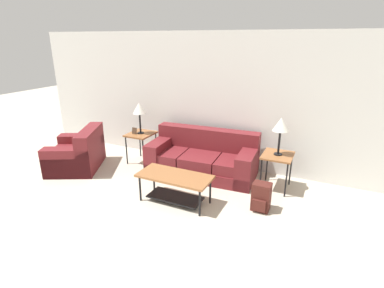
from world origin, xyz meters
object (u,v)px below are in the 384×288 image
couch (203,159)px  table_lamp_right (281,126)px  side_table_left (141,136)px  backpack (261,197)px  armchair (78,154)px  coffee_table (175,182)px  side_table_right (277,158)px  table_lamp_left (139,109)px

couch → table_lamp_right: 1.61m
side_table_left → backpack: size_ratio=1.43×
side_table_left → armchair: bearing=-140.1°
coffee_table → side_table_right: bearing=40.7°
backpack → armchair: bearing=-179.9°
table_lamp_right → table_lamp_left: bearing=180.0°
couch → table_lamp_left: (-1.38, -0.03, 0.83)m
table_lamp_left → backpack: 2.96m
side_table_right → backpack: bearing=-94.4°
table_lamp_left → table_lamp_right: size_ratio=1.00×
side_table_right → couch: bearing=178.8°
side_table_left → side_table_right: size_ratio=1.00×
coffee_table → armchair: bearing=171.7°
coffee_table → side_table_left: side_table_left is taller
armchair → side_table_right: (3.73, 0.81, 0.27)m
table_lamp_left → side_table_left: bearing=0.0°
armchair → side_table_right: 3.82m
side_table_left → table_lamp_right: 2.82m
table_lamp_left → coffee_table: bearing=-39.2°
coffee_table → table_lamp_right: 1.94m
couch → side_table_right: 1.41m
couch → side_table_left: 1.40m
table_lamp_right → side_table_right: bearing=180.0°
couch → backpack: 1.56m
coffee_table → table_lamp_right: (1.34, 1.16, 0.78)m
couch → table_lamp_right: table_lamp_right is taller
coffee_table → backpack: 1.33m
armchair → backpack: armchair is taller
side_table_left → backpack: bearing=-16.6°
table_lamp_left → side_table_right: bearing=0.0°
backpack → table_lamp_right: bearing=85.6°
backpack → side_table_right: bearing=85.6°
coffee_table → side_table_right: side_table_right is taller
coffee_table → table_lamp_left: bearing=140.8°
armchair → table_lamp_right: size_ratio=2.17×
armchair → backpack: 3.66m
couch → coffee_table: size_ratio=1.79×
couch → armchair: (-2.34, -0.84, -0.00)m
coffee_table → side_table_right: (1.34, 1.16, 0.21)m
armchair → side_table_left: (0.97, 0.81, 0.27)m
armchair → table_lamp_left: bearing=39.9°
couch → coffee_table: bearing=-88.0°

